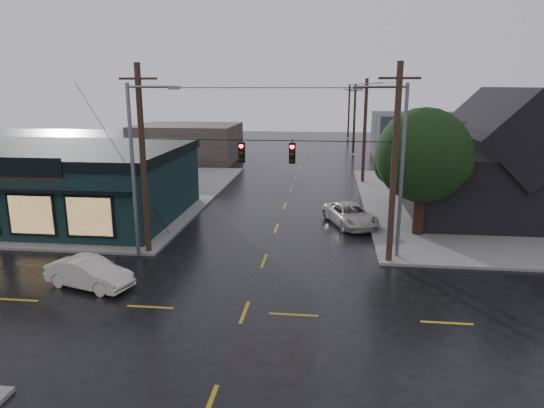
# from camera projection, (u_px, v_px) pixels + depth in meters

# --- Properties ---
(ground_plane) EXTENTS (160.00, 160.00, 0.00)m
(ground_plane) POSITION_uv_depth(u_px,v_px,m) (245.00, 312.00, 19.79)
(ground_plane) COLOR black
(sidewalk_nw) EXTENTS (28.00, 28.00, 0.15)m
(sidewalk_nw) POSITION_uv_depth(u_px,v_px,m) (54.00, 193.00, 41.33)
(sidewalk_nw) COLOR slate
(sidewalk_nw) RESTS_ON ground
(pizza_shop) EXTENTS (16.30, 12.34, 4.90)m
(pizza_shop) POSITION_uv_depth(u_px,v_px,m) (62.00, 182.00, 33.36)
(pizza_shop) COLOR black
(pizza_shop) RESTS_ON ground
(ne_building) EXTENTS (12.60, 11.60, 8.75)m
(ne_building) POSITION_uv_depth(u_px,v_px,m) (500.00, 153.00, 33.42)
(ne_building) COLOR black
(ne_building) RESTS_ON ground
(corner_tree) EXTENTS (5.64, 5.64, 7.66)m
(corner_tree) POSITION_uv_depth(u_px,v_px,m) (423.00, 156.00, 28.70)
(corner_tree) COLOR black
(corner_tree) RESTS_ON ground
(utility_pole_nw) EXTENTS (2.00, 0.32, 10.15)m
(utility_pole_nw) POSITION_uv_depth(u_px,v_px,m) (149.00, 253.00, 26.79)
(utility_pole_nw) COLOR black
(utility_pole_nw) RESTS_ON ground
(utility_pole_ne) EXTENTS (2.00, 0.32, 10.15)m
(utility_pole_ne) POSITION_uv_depth(u_px,v_px,m) (388.00, 263.00, 25.32)
(utility_pole_ne) COLOR black
(utility_pole_ne) RESTS_ON ground
(utility_pole_far_a) EXTENTS (2.00, 0.32, 9.65)m
(utility_pole_far_a) POSITION_uv_depth(u_px,v_px,m) (362.00, 183.00, 46.06)
(utility_pole_far_a) COLOR black
(utility_pole_far_a) RESTS_ON ground
(utility_pole_far_b) EXTENTS (2.00, 0.32, 9.15)m
(utility_pole_far_b) POSITION_uv_depth(u_px,v_px,m) (353.00, 154.00, 65.35)
(utility_pole_far_b) COLOR black
(utility_pole_far_b) RESTS_ON ground
(utility_pole_far_c) EXTENTS (2.00, 0.32, 9.15)m
(utility_pole_far_c) POSITION_uv_depth(u_px,v_px,m) (348.00, 139.00, 84.65)
(utility_pole_far_c) COLOR black
(utility_pole_far_c) RESTS_ON ground
(span_signal_assembly) EXTENTS (13.00, 0.48, 1.23)m
(span_signal_assembly) POSITION_uv_depth(u_px,v_px,m) (267.00, 152.00, 24.69)
(span_signal_assembly) COLOR black
(span_signal_assembly) RESTS_ON ground
(streetlight_nw) EXTENTS (5.40, 0.30, 9.15)m
(streetlight_nw) POSITION_uv_depth(u_px,v_px,m) (139.00, 257.00, 26.15)
(streetlight_nw) COLOR slate
(streetlight_nw) RESTS_ON ground
(streetlight_ne) EXTENTS (5.40, 0.30, 9.15)m
(streetlight_ne) POSITION_uv_depth(u_px,v_px,m) (396.00, 258.00, 25.94)
(streetlight_ne) COLOR slate
(streetlight_ne) RESTS_ON ground
(bg_building_west) EXTENTS (12.00, 10.00, 4.40)m
(bg_building_west) POSITION_uv_depth(u_px,v_px,m) (188.00, 143.00, 59.44)
(bg_building_west) COLOR #3D342C
(bg_building_west) RESTS_ON ground
(bg_building_east) EXTENTS (14.00, 12.00, 5.60)m
(bg_building_east) POSITION_uv_depth(u_px,v_px,m) (431.00, 136.00, 60.72)
(bg_building_east) COLOR #29292E
(bg_building_east) RESTS_ON ground
(sedan_cream) EXTENTS (4.39, 2.56, 1.37)m
(sedan_cream) POSITION_uv_depth(u_px,v_px,m) (89.00, 273.00, 22.10)
(sedan_cream) COLOR beige
(sedan_cream) RESTS_ON ground
(suv_silver) EXTENTS (4.00, 5.59, 1.41)m
(suv_silver) POSITION_uv_depth(u_px,v_px,m) (350.00, 215.00, 31.96)
(suv_silver) COLOR #BBB7AD
(suv_silver) RESTS_ON ground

